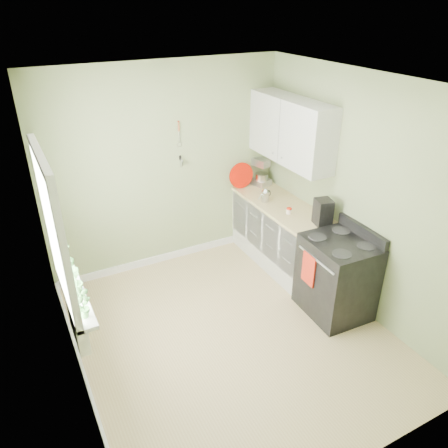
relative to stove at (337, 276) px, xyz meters
name	(u,v)px	position (x,y,z in m)	size (l,w,h in m)	color
floor	(231,335)	(-1.28, 0.18, -0.49)	(3.20, 3.60, 0.02)	tan
ceiling	(234,83)	(-1.28, 0.18, 2.23)	(3.20, 3.60, 0.02)	white
wall_back	(166,169)	(-1.28, 1.99, 0.87)	(3.20, 0.02, 2.70)	#8E9E6B
wall_left	(60,271)	(-2.89, 0.18, 0.87)	(0.02, 3.60, 2.70)	#8E9E6B
wall_right	(358,196)	(0.33, 0.18, 0.87)	(0.02, 3.60, 2.70)	#8E9E6B
base_cabinets	(280,235)	(0.02, 1.18, -0.04)	(0.60, 1.60, 0.87)	silver
countertop	(281,205)	(0.01, 1.18, 0.41)	(0.64, 1.60, 0.04)	#CBB77C
upper_cabinets	(291,130)	(0.15, 1.28, 1.37)	(0.35, 1.40, 0.80)	silver
window	(54,233)	(-2.86, 0.48, 1.07)	(0.06, 1.14, 1.44)	white
window_sill	(75,294)	(-2.79, 0.48, 0.40)	(0.18, 1.14, 0.04)	white
radiator	(78,326)	(-2.82, 0.43, 0.07)	(0.12, 0.50, 0.35)	white
wall_utensils	(180,151)	(-1.08, 1.96, 1.09)	(0.02, 0.14, 0.58)	#CBB77C
stove	(337,276)	(0.00, 0.00, 0.00)	(0.71, 0.80, 1.06)	black
stand_mixer	(259,172)	(0.11, 1.93, 0.61)	(0.29, 0.39, 0.43)	#B2B2B7
kettle	(265,195)	(-0.14, 1.34, 0.52)	(0.17, 0.10, 0.18)	silver
coffee_maker	(323,213)	(0.11, 0.48, 0.58)	(0.22, 0.24, 0.32)	black
red_tray	(241,175)	(-0.19, 1.90, 0.62)	(0.37, 0.37, 0.02)	#B00F02
jar	(289,211)	(-0.08, 0.90, 0.47)	(0.07, 0.07, 0.08)	beige
plant_a	(82,303)	(-2.78, 0.08, 0.57)	(0.16, 0.11, 0.30)	#3B7533
plant_b	(74,282)	(-2.78, 0.44, 0.56)	(0.16, 0.13, 0.28)	#3B7533
plant_c	(65,258)	(-2.78, 0.89, 0.56)	(0.16, 0.16, 0.28)	#3B7533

